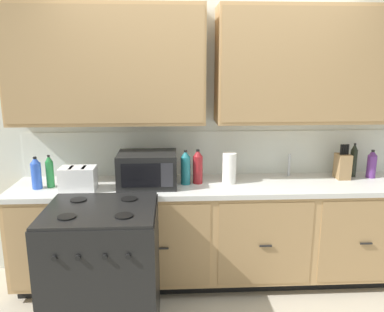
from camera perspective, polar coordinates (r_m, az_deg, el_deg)
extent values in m
plane|color=#B2A893|center=(3.40, 3.17, -20.33)|extent=(8.24, 8.24, 0.00)
cube|color=silver|center=(3.51, 2.34, 3.28)|extent=(4.50, 0.05, 2.55)
cube|color=silver|center=(3.52, 2.36, 0.45)|extent=(3.30, 0.01, 0.40)
cube|color=tan|center=(3.29, -12.49, 12.88)|extent=(1.60, 0.34, 0.95)
cube|color=#A58052|center=(3.12, -13.01, 12.86)|extent=(1.57, 0.01, 0.89)
cube|color=tan|center=(3.46, 17.28, 12.61)|extent=(1.60, 0.34, 0.95)
cube|color=#A58052|center=(3.29, 18.33, 12.53)|extent=(1.57, 0.01, 0.89)
cube|color=black|center=(3.66, 2.60, -16.83)|extent=(3.23, 0.48, 0.10)
cube|color=tan|center=(3.43, 2.73, -10.83)|extent=(3.30, 0.60, 0.76)
cube|color=#A88354|center=(3.27, -19.36, -12.87)|extent=(0.76, 0.01, 0.70)
cube|color=black|center=(3.26, -19.42, -13.09)|extent=(0.10, 0.01, 0.01)
cube|color=#A88354|center=(3.15, -4.40, -13.22)|extent=(0.76, 0.01, 0.70)
cube|color=black|center=(3.14, -4.40, -13.45)|extent=(0.10, 0.01, 0.01)
cube|color=#A88354|center=(3.23, 10.76, -12.69)|extent=(0.76, 0.01, 0.70)
cube|color=black|center=(3.22, 10.81, -12.91)|extent=(0.10, 0.01, 0.01)
cube|color=#A88354|center=(3.51, 24.22, -11.50)|extent=(0.76, 0.01, 0.70)
cube|color=black|center=(3.50, 24.31, -11.69)|extent=(0.10, 0.01, 0.01)
cube|color=silver|center=(3.29, 2.81, -4.43)|extent=(3.33, 0.63, 0.04)
cube|color=#A8AAAF|center=(3.47, 14.87, -3.86)|extent=(0.56, 0.38, 0.02)
cube|color=black|center=(2.91, -12.91, -16.37)|extent=(0.76, 0.66, 0.92)
cube|color=black|center=(2.71, -13.42, -7.67)|extent=(0.74, 0.65, 0.02)
cylinder|color=black|center=(2.60, -18.01, -8.56)|extent=(0.12, 0.12, 0.01)
cylinder|color=black|center=(2.53, -10.02, -8.69)|extent=(0.12, 0.12, 0.01)
cylinder|color=black|center=(2.89, -16.41, -6.24)|extent=(0.12, 0.12, 0.01)
cylinder|color=black|center=(2.83, -9.25, -6.29)|extent=(0.12, 0.12, 0.01)
cylinder|color=black|center=(2.53, -19.66, -14.04)|extent=(0.03, 0.02, 0.03)
cylinder|color=black|center=(2.49, -16.48, -14.21)|extent=(0.03, 0.02, 0.03)
cylinder|color=black|center=(2.46, -12.74, -14.35)|extent=(0.03, 0.02, 0.03)
cylinder|color=black|center=(2.44, -9.39, -14.43)|extent=(0.03, 0.02, 0.03)
cube|color=black|center=(3.21, -6.59, -1.97)|extent=(0.48, 0.36, 0.28)
cube|color=black|center=(3.04, -7.55, -2.88)|extent=(0.31, 0.01, 0.19)
cube|color=#28282D|center=(3.03, -3.71, -2.84)|extent=(0.10, 0.01, 0.19)
cube|color=white|center=(3.22, -16.46, -3.24)|extent=(0.28, 0.18, 0.19)
cube|color=black|center=(3.21, -17.43, -1.68)|extent=(0.02, 0.13, 0.01)
cube|color=black|center=(3.18, -15.69, -1.67)|extent=(0.02, 0.13, 0.01)
cube|color=#9C794E|center=(3.65, 21.31, -1.44)|extent=(0.11, 0.14, 0.22)
cylinder|color=black|center=(3.60, 21.15, 0.90)|extent=(0.02, 0.02, 0.09)
cylinder|color=black|center=(3.61, 21.44, 0.90)|extent=(0.02, 0.02, 0.09)
cylinder|color=black|center=(3.61, 21.72, 0.91)|extent=(0.02, 0.02, 0.09)
cylinder|color=black|center=(3.62, 22.01, 0.91)|extent=(0.02, 0.02, 0.09)
cylinder|color=#B2B5BA|center=(3.60, 14.12, -1.28)|extent=(0.02, 0.02, 0.20)
cylinder|color=white|center=(3.28, 5.51, -1.81)|extent=(0.12, 0.12, 0.26)
cylinder|color=#237A38|center=(3.37, -20.21, -2.55)|extent=(0.06, 0.06, 0.22)
cone|color=#237A38|center=(3.34, -20.40, -0.32)|extent=(0.06, 0.06, 0.05)
cylinder|color=black|center=(3.34, -20.42, 0.00)|extent=(0.02, 0.02, 0.02)
cylinder|color=#663384|center=(3.79, 24.95, -1.42)|extent=(0.08, 0.08, 0.20)
cone|color=#663384|center=(3.76, 25.13, 0.44)|extent=(0.07, 0.07, 0.05)
cylinder|color=black|center=(3.76, 25.16, 0.69)|extent=(0.03, 0.03, 0.02)
cylinder|color=blue|center=(3.37, -21.97, -2.74)|extent=(0.08, 0.08, 0.21)
cone|color=blue|center=(3.34, -22.16, -0.55)|extent=(0.07, 0.07, 0.05)
cylinder|color=black|center=(3.33, -22.19, -0.24)|extent=(0.03, 0.03, 0.02)
cylinder|color=#1E707A|center=(3.24, -0.95, -2.17)|extent=(0.08, 0.08, 0.23)
cone|color=#1E707A|center=(3.20, -0.96, 0.36)|extent=(0.07, 0.07, 0.06)
cylinder|color=black|center=(3.20, -0.96, 0.73)|extent=(0.03, 0.03, 0.02)
cylinder|color=maroon|center=(3.27, 0.85, -2.04)|extent=(0.08, 0.08, 0.23)
cone|color=maroon|center=(3.23, 0.86, 0.47)|extent=(0.08, 0.08, 0.06)
cylinder|color=black|center=(3.23, 0.86, 0.84)|extent=(0.03, 0.03, 0.02)
cylinder|color=black|center=(3.75, 22.68, -0.99)|extent=(0.06, 0.06, 0.24)
cone|color=black|center=(3.72, 22.89, 1.29)|extent=(0.05, 0.05, 0.06)
cylinder|color=black|center=(3.72, 22.92, 1.63)|extent=(0.02, 0.02, 0.02)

